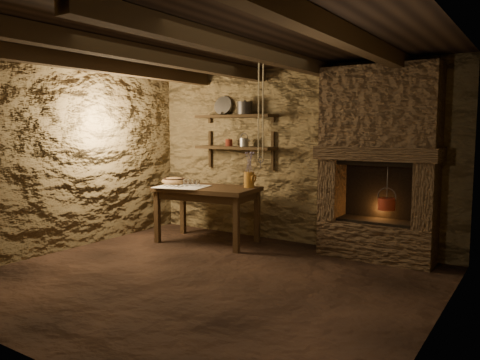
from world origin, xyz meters
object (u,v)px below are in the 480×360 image
Objects in this scene: work_table at (207,213)px; red_pot at (387,203)px; wooden_bowl at (174,181)px; stoneware_jug at (249,172)px; iron_stockpot at (245,109)px.

red_pot reaches higher than work_table.
wooden_bowl reaches higher than work_table.
red_pot is at bearing 6.71° from stoneware_jug.
wooden_bowl is 1.45m from iron_stockpot.
work_table is 0.71m from wooden_bowl.
stoneware_jug is at bearing 18.27° from work_table.
work_table is 2.39m from red_pot.
iron_stockpot is (0.27, 0.53, 1.43)m from work_table.
iron_stockpot is at bearing 55.79° from work_table.
iron_stockpot is (0.85, 0.55, 1.03)m from wooden_bowl.
iron_stockpot reaches higher than wooden_bowl.
work_table is 1.55m from iron_stockpot.
work_table is 6.73× the size of iron_stockpot.
stoneware_jug is (0.53, 0.25, 0.57)m from work_table.
stoneware_jug is 1.15m from wooden_bowl.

